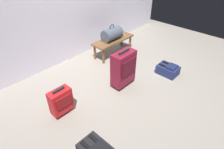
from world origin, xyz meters
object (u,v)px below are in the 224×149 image
object	(u,v)px
cell_phone	(122,35)
suitcase_upright_burgundy	(124,68)
duffel_bag_slate	(112,34)
bench	(113,41)
suitcase_small_red	(61,101)
backpack_navy	(168,70)

from	to	relation	value
cell_phone	suitcase_upright_burgundy	distance (m)	1.35
duffel_bag_slate	suitcase_upright_burgundy	distance (m)	1.14
bench	duffel_bag_slate	xyz separation A→B (m)	(-0.04, 0.00, 0.19)
duffel_bag_slate	suitcase_small_red	world-z (taller)	duffel_bag_slate
duffel_bag_slate	backpack_navy	xyz separation A→B (m)	(0.17, -1.31, -0.40)
duffel_bag_slate	suitcase_small_red	bearing A→B (deg)	-158.84
duffel_bag_slate	backpack_navy	world-z (taller)	duffel_bag_slate
backpack_navy	duffel_bag_slate	bearing A→B (deg)	97.39
duffel_bag_slate	suitcase_upright_burgundy	xyz separation A→B (m)	(-0.67, -0.90, -0.14)
suitcase_upright_burgundy	backpack_navy	xyz separation A→B (m)	(0.84, -0.41, -0.26)
cell_phone	backpack_navy	distance (m)	1.35
suitcase_upright_burgundy	suitcase_small_red	bearing A→B (deg)	169.77
suitcase_small_red	cell_phone	bearing A→B (deg)	18.15
suitcase_upright_burgundy	cell_phone	bearing A→B (deg)	42.14
duffel_bag_slate	cell_phone	distance (m)	0.35
bench	suitcase_upright_burgundy	bearing A→B (deg)	-128.45
cell_phone	suitcase_upright_burgundy	world-z (taller)	suitcase_upright_burgundy
bench	backpack_navy	xyz separation A→B (m)	(0.13, -1.31, -0.21)
bench	cell_phone	bearing A→B (deg)	-0.15
duffel_bag_slate	cell_phone	bearing A→B (deg)	-0.13
bench	suitcase_upright_burgundy	xyz separation A→B (m)	(-0.72, -0.90, 0.04)
duffel_bag_slate	suitcase_upright_burgundy	world-z (taller)	duffel_bag_slate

